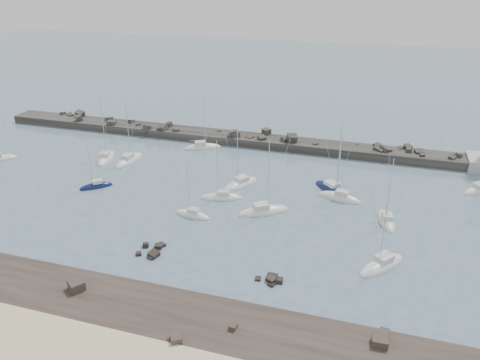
% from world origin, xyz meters
% --- Properties ---
extents(ground, '(400.00, 400.00, 0.00)m').
position_xyz_m(ground, '(0.00, 0.00, 0.00)').
color(ground, slate).
rests_on(ground, ground).
extents(rock_shelf, '(140.00, 12.82, 2.00)m').
position_xyz_m(rock_shelf, '(-0.39, -21.99, 0.02)').
color(rock_shelf, '#2D241F').
rests_on(rock_shelf, ground).
extents(rock_cluster_near, '(3.72, 4.60, 1.49)m').
position_xyz_m(rock_cluster_near, '(-3.08, -9.08, 0.09)').
color(rock_cluster_near, black).
rests_on(rock_cluster_near, ground).
extents(rock_cluster_far, '(3.77, 2.64, 1.46)m').
position_xyz_m(rock_cluster_far, '(14.69, -10.61, 0.04)').
color(rock_cluster_far, black).
rests_on(rock_cluster_far, ground).
extents(breakwater, '(115.00, 7.46, 5.18)m').
position_xyz_m(breakwater, '(-7.37, 37.99, 0.28)').
color(breakwater, '#292725').
rests_on(breakwater, ground).
extents(sailboat_1, '(4.67, 8.80, 13.40)m').
position_xyz_m(sailboat_1, '(-28.71, 19.92, 0.15)').
color(sailboat_1, silver).
rests_on(sailboat_1, ground).
extents(sailboat_2, '(5.75, 5.42, 9.79)m').
position_xyz_m(sailboat_2, '(-22.99, 7.26, 0.14)').
color(sailboat_2, '#101644').
rests_on(sailboat_2, ground).
extents(sailboat_3, '(3.43, 9.10, 14.15)m').
position_xyz_m(sailboat_3, '(-23.47, 20.30, 0.15)').
color(sailboat_3, silver).
rests_on(sailboat_3, ground).
extents(sailboat_4, '(8.56, 6.29, 13.24)m').
position_xyz_m(sailboat_4, '(-11.64, 31.99, 0.14)').
color(sailboat_4, silver).
rests_on(sailboat_4, ground).
extents(sailboat_5, '(6.55, 2.75, 10.23)m').
position_xyz_m(sailboat_5, '(-1.83, 2.40, 0.14)').
color(sailboat_5, silver).
rests_on(sailboat_5, ground).
extents(sailboat_6, '(6.44, 8.59, 13.36)m').
position_xyz_m(sailboat_6, '(2.25, 15.82, 0.14)').
color(sailboat_6, silver).
rests_on(sailboat_6, ground).
extents(sailboat_7, '(8.79, 6.97, 13.80)m').
position_xyz_m(sailboat_7, '(8.99, 6.96, 0.14)').
color(sailboat_7, silver).
rests_on(sailboat_7, ground).
extents(sailboat_8, '(8.76, 8.17, 14.40)m').
position_xyz_m(sailboat_8, '(19.06, 18.51, 0.14)').
color(sailboat_8, '#101644').
rests_on(sailboat_8, ground).
extents(sailboat_9, '(8.17, 4.21, 12.60)m').
position_xyz_m(sailboat_9, '(20.54, 15.69, 0.15)').
color(sailboat_9, silver).
rests_on(sailboat_9, ground).
extents(sailboat_10, '(3.91, 7.58, 11.64)m').
position_xyz_m(sailboat_10, '(28.50, 9.71, 0.14)').
color(sailboat_10, silver).
rests_on(sailboat_10, ground).
extents(sailboat_11, '(7.14, 8.31, 13.36)m').
position_xyz_m(sailboat_11, '(28.20, -3.14, 0.14)').
color(sailboat_11, silver).
rests_on(sailboat_11, ground).
extents(sailboat_12, '(7.36, 6.90, 12.41)m').
position_xyz_m(sailboat_12, '(44.55, 26.28, 0.15)').
color(sailboat_12, silver).
rests_on(sailboat_12, ground).
extents(sailboat_13, '(7.70, 4.26, 11.75)m').
position_xyz_m(sailboat_13, '(0.63, 9.78, 0.14)').
color(sailboat_13, silver).
rests_on(sailboat_13, ground).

